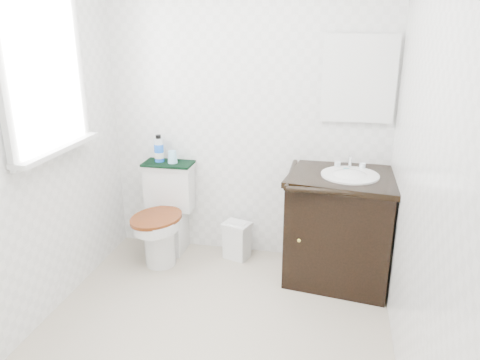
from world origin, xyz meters
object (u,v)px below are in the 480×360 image
(mouthwash_bottle, at_px, (159,149))
(vanity, at_px, (342,224))
(toilet, at_px, (166,218))
(trash_bin, at_px, (237,240))
(cup, at_px, (172,157))

(mouthwash_bottle, bearing_deg, vanity, -7.85)
(toilet, xyz_separation_m, trash_bin, (0.57, 0.08, -0.18))
(toilet, height_order, trash_bin, toilet)
(vanity, relative_size, mouthwash_bottle, 4.20)
(toilet, height_order, cup, cup)
(mouthwash_bottle, bearing_deg, trash_bin, -5.04)
(trash_bin, height_order, cup, cup)
(toilet, height_order, mouthwash_bottle, mouthwash_bottle)
(toilet, xyz_separation_m, vanity, (1.39, -0.07, 0.10))
(trash_bin, bearing_deg, vanity, -10.07)
(toilet, xyz_separation_m, cup, (0.04, 0.12, 0.48))
(mouthwash_bottle, relative_size, cup, 2.22)
(mouthwash_bottle, xyz_separation_m, cup, (0.12, -0.02, -0.05))
(toilet, xyz_separation_m, mouthwash_bottle, (-0.08, 0.14, 0.53))
(toilet, bearing_deg, mouthwash_bottle, 119.88)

